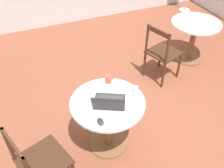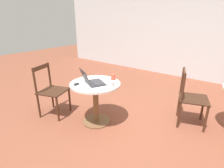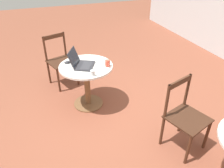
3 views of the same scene
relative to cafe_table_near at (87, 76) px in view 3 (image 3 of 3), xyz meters
name	(u,v)px [view 3 (image 3 of 3)]	position (x,y,z in m)	size (l,w,h in m)	color
ground_plane	(109,121)	(0.53, 0.18, -0.52)	(16.00, 16.00, 0.00)	brown
cafe_table_near	(87,76)	(0.00, 0.00, 0.00)	(0.80, 0.80, 0.71)	brown
chair_near_left	(61,61)	(-0.81, -0.28, -0.06)	(0.56, 0.56, 0.91)	#472819
chair_mid_left	(185,117)	(1.25, 0.89, -0.06)	(0.55, 0.55, 0.91)	#472819
laptop	(82,63)	(-0.01, -0.06, 0.23)	(0.44, 0.44, 0.25)	#2D2D33
mouse	(68,62)	(-0.17, -0.24, 0.20)	(0.06, 0.10, 0.03)	#2D2D33
mug	(108,63)	(0.13, 0.30, 0.23)	(0.11, 0.07, 0.09)	#C64C38
drinking_glass	(93,73)	(0.33, 0.02, 0.23)	(0.06, 0.06, 0.09)	silver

